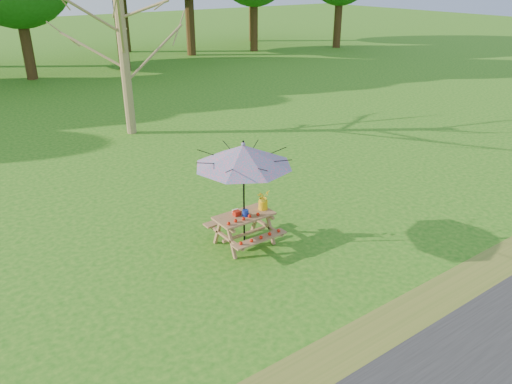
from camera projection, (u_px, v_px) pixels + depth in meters
ground at (181, 298)px, 8.66m from camera, size 120.00×120.00×0.00m
picnic_table at (244, 230)px, 10.26m from camera, size 1.20×1.32×0.67m
patio_umbrella at (243, 156)px, 9.60m from camera, size 2.21×2.21×2.25m
produce_bins at (240, 213)px, 10.10m from camera, size 0.26×0.34×0.13m
tomatoes_row at (243, 219)px, 9.90m from camera, size 0.77×0.13×0.07m
flower_bucket at (263, 199)px, 10.28m from camera, size 0.31×0.29×0.42m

